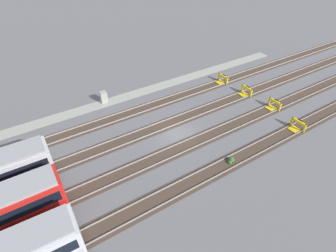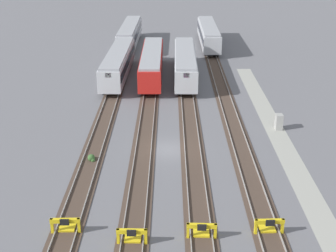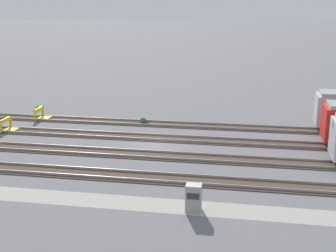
% 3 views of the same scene
% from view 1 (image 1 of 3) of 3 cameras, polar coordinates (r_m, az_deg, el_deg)
% --- Properties ---
extents(ground_plane, '(400.00, 400.00, 0.00)m').
position_cam_1_polar(ground_plane, '(31.28, 2.08, -1.78)').
color(ground_plane, slate).
extents(service_walkway, '(54.00, 2.00, 0.01)m').
position_cam_1_polar(service_walkway, '(39.08, -6.89, 7.05)').
color(service_walkway, '#9E9E93').
rests_on(service_walkway, ground).
extents(rail_track_nearest, '(90.00, 2.23, 0.21)m').
position_cam_1_polar(rail_track_nearest, '(35.94, -3.97, 4.25)').
color(rail_track_nearest, '#47382D').
rests_on(rail_track_nearest, ground).
extents(rail_track_near_inner, '(90.00, 2.24, 0.21)m').
position_cam_1_polar(rail_track_near_inner, '(32.73, -0.12, 0.46)').
color(rail_track_near_inner, '#47382D').
rests_on(rail_track_near_inner, ground).
extents(rail_track_middle, '(90.00, 2.24, 0.21)m').
position_cam_1_polar(rail_track_middle, '(29.87, 4.51, -4.10)').
color(rail_track_middle, '#47382D').
rests_on(rail_track_middle, ground).
extents(rail_track_far_inner, '(90.00, 2.23, 0.21)m').
position_cam_1_polar(rail_track_far_inner, '(27.47, 10.10, -9.51)').
color(rail_track_far_inner, '#47382D').
rests_on(rail_track_far_inner, ground).
extents(bumper_stop_nearest_track, '(1.38, 2.01, 1.22)m').
position_cam_1_polar(bumper_stop_nearest_track, '(42.24, 11.61, 9.87)').
color(bumper_stop_nearest_track, yellow).
rests_on(bumper_stop_nearest_track, ground).
extents(bumper_stop_near_inner_track, '(1.37, 2.01, 1.22)m').
position_cam_1_polar(bumper_stop_near_inner_track, '(39.91, 16.47, 7.22)').
color(bumper_stop_near_inner_track, yellow).
rests_on(bumper_stop_near_inner_track, ground).
extents(bumper_stop_middle_track, '(1.36, 2.01, 1.22)m').
position_cam_1_polar(bumper_stop_middle_track, '(38.04, 21.92, 4.25)').
color(bumper_stop_middle_track, yellow).
rests_on(bumper_stop_middle_track, ground).
extents(bumper_stop_far_inner_track, '(1.36, 2.01, 1.22)m').
position_cam_1_polar(bumper_stop_far_inner_track, '(35.30, 26.19, 0.04)').
color(bumper_stop_far_inner_track, yellow).
rests_on(bumper_stop_far_inner_track, ground).
extents(electrical_cabinet, '(0.90, 0.73, 1.60)m').
position_cam_1_polar(electrical_cabinet, '(37.56, -13.83, 6.16)').
color(electrical_cabinet, '#9E9E99').
rests_on(electrical_cabinet, ground).
extents(weed_clump, '(0.92, 0.70, 0.64)m').
position_cam_1_polar(weed_clump, '(28.55, 13.58, -7.26)').
color(weed_clump, '#38602D').
rests_on(weed_clump, ground).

